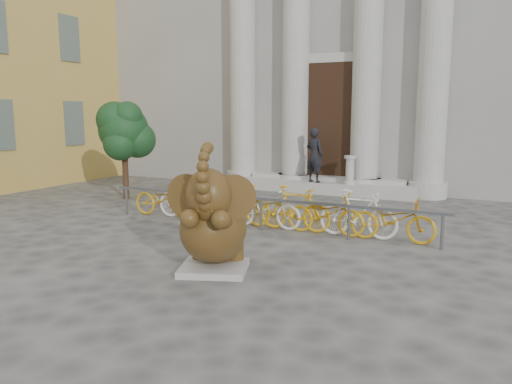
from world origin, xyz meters
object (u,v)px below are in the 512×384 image
at_px(elephant_statue, 213,226).
at_px(pedestrian, 315,155).
at_px(bike_rack, 266,206).
at_px(tree, 124,131).

xyz_separation_m(elephant_statue, pedestrian, (-1.25, 8.42, 0.46)).
distance_m(bike_rack, pedestrian, 5.24).
bearing_deg(elephant_statue, pedestrian, 78.18).
height_order(elephant_statue, bike_rack, elephant_statue).
distance_m(elephant_statue, tree, 7.89).
relative_size(tree, pedestrian, 1.66).
distance_m(elephant_statue, bike_rack, 3.34).
bearing_deg(tree, elephant_statue, -39.39).
bearing_deg(tree, pedestrian, 36.11).
distance_m(elephant_statue, pedestrian, 8.53).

